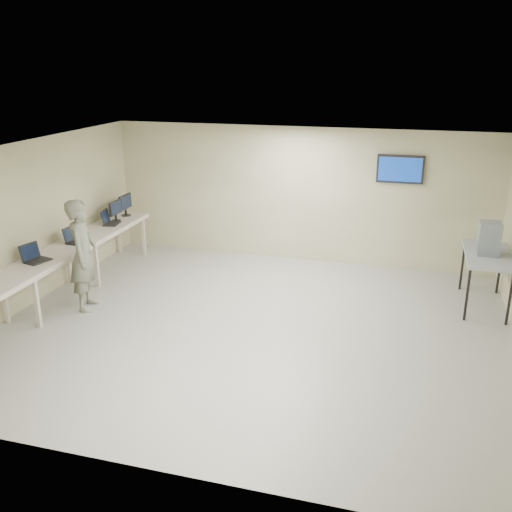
# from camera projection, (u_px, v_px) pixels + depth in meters

# --- Properties ---
(room) EXTENTS (8.01, 7.01, 2.81)m
(room) POSITION_uv_depth(u_px,v_px,m) (256.00, 243.00, 8.71)
(room) COLOR gray
(room) RESTS_ON ground
(workbench) EXTENTS (0.76, 6.00, 0.90)m
(workbench) POSITION_uv_depth(u_px,v_px,m) (52.00, 259.00, 9.78)
(workbench) COLOR beige
(workbench) RESTS_ON ground
(laptop_1) EXTENTS (0.41, 0.45, 0.30)m
(laptop_1) POSITION_uv_depth(u_px,v_px,m) (34.00, 257.00, 9.43)
(laptop_1) COLOR black
(laptop_1) RESTS_ON workbench
(laptop_2) EXTENTS (0.32, 0.38, 0.29)m
(laptop_2) POSITION_uv_depth(u_px,v_px,m) (74.00, 238.00, 10.41)
(laptop_2) COLOR black
(laptop_2) RESTS_ON workbench
(laptop_3) EXTENTS (0.36, 0.41, 0.29)m
(laptop_3) POSITION_uv_depth(u_px,v_px,m) (109.00, 220.00, 11.56)
(laptop_3) COLOR black
(laptop_3) RESTS_ON workbench
(monitor_near) EXTENTS (0.19, 0.43, 0.42)m
(monitor_near) POSITION_uv_depth(u_px,v_px,m) (115.00, 209.00, 11.73)
(monitor_near) COLOR black
(monitor_near) RESTS_ON workbench
(monitor_far) EXTENTS (0.20, 0.46, 0.46)m
(monitor_far) POSITION_uv_depth(u_px,v_px,m) (125.00, 203.00, 12.12)
(monitor_far) COLOR black
(monitor_far) RESTS_ON workbench
(soldier) EXTENTS (0.64, 0.80, 1.91)m
(soldier) POSITION_uv_depth(u_px,v_px,m) (83.00, 255.00, 9.57)
(soldier) COLOR slate
(soldier) RESTS_ON ground
(side_table) EXTENTS (0.74, 1.59, 0.96)m
(side_table) POSITION_uv_depth(u_px,v_px,m) (488.00, 258.00, 9.66)
(side_table) COLOR #A0A5A9
(side_table) RESTS_ON ground
(storage_bins) EXTENTS (0.35, 0.38, 0.55)m
(storage_bins) POSITION_uv_depth(u_px,v_px,m) (489.00, 238.00, 9.55)
(storage_bins) COLOR #8E9AA9
(storage_bins) RESTS_ON side_table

